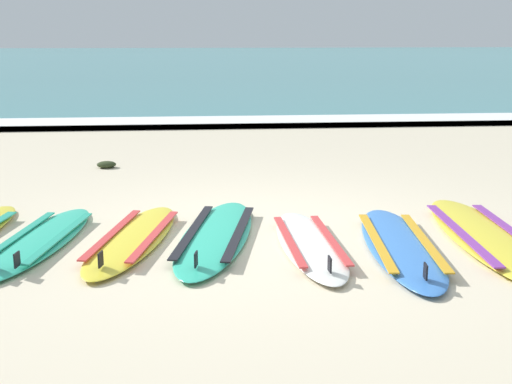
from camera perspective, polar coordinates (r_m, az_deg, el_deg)
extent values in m
plane|color=beige|center=(5.84, 0.90, -3.69)|extent=(80.00, 80.00, 0.00)
cube|color=teal|center=(42.09, -4.33, 11.38)|extent=(80.00, 60.00, 0.10)
cube|color=white|center=(12.73, -2.39, 6.07)|extent=(80.00, 1.09, 0.11)
ellipsoid|color=#2DB793|center=(5.85, -18.26, -4.00)|extent=(0.85, 2.08, 0.07)
cube|color=teal|center=(5.92, -19.91, -3.54)|extent=(0.32, 1.40, 0.01)
cube|color=teal|center=(5.77, -16.63, -3.70)|extent=(0.32, 1.40, 0.01)
cube|color=black|center=(5.14, -20.05, -5.54)|extent=(0.03, 0.09, 0.11)
ellipsoid|color=yellow|center=(5.71, -10.60, -3.96)|extent=(0.92, 2.11, 0.07)
cube|color=#D13838|center=(5.76, -12.37, -3.48)|extent=(0.36, 1.42, 0.01)
cube|color=#D13838|center=(5.65, -8.83, -3.65)|extent=(0.36, 1.42, 0.01)
cube|color=black|center=(4.97, -13.34, -5.72)|extent=(0.03, 0.09, 0.11)
ellipsoid|color=#2DB793|center=(5.71, -3.50, -3.77)|extent=(0.99, 2.31, 0.07)
cube|color=black|center=(5.73, -5.50, -3.31)|extent=(0.38, 1.56, 0.01)
cube|color=black|center=(5.66, -1.49, -3.45)|extent=(0.38, 1.56, 0.01)
cube|color=black|center=(4.86, -5.23, -5.84)|extent=(0.03, 0.09, 0.11)
ellipsoid|color=silver|center=(5.49, 4.67, -4.50)|extent=(0.53, 1.93, 0.07)
cube|color=#D13838|center=(5.45, 2.89, -4.16)|extent=(0.10, 1.35, 0.01)
cube|color=#D13838|center=(5.51, 6.44, -4.02)|extent=(0.10, 1.35, 0.01)
cube|color=black|center=(4.77, 6.41, -6.26)|extent=(0.01, 0.09, 0.11)
ellipsoid|color=#3875CC|center=(5.57, 12.40, -4.52)|extent=(0.76, 2.23, 0.07)
cube|color=gold|center=(5.52, 10.42, -4.14)|extent=(0.23, 1.53, 0.01)
cube|color=gold|center=(5.60, 14.40, -4.09)|extent=(0.23, 1.53, 0.01)
cube|color=black|center=(4.76, 14.50, -6.69)|extent=(0.02, 0.09, 0.11)
ellipsoid|color=yellow|center=(6.00, 19.36, -3.67)|extent=(0.79, 2.56, 0.07)
cube|color=purple|center=(5.91, 17.33, -3.35)|extent=(0.20, 1.77, 0.01)
ellipsoid|color=#2D381E|center=(8.90, -12.85, 2.34)|extent=(0.25, 0.20, 0.09)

